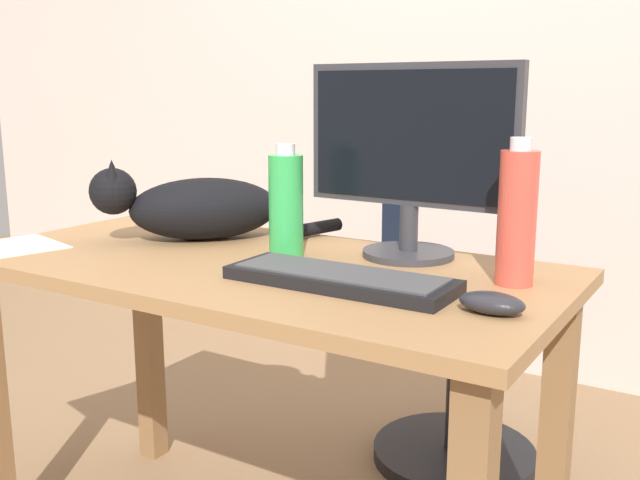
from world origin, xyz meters
TOP-DOWN VIEW (x-y plane):
  - back_wall at (0.00, 1.52)m, footprint 6.00×0.04m
  - desk at (0.00, 0.00)m, footprint 1.30×0.64m
  - office_chair at (0.16, 0.69)m, footprint 0.51×0.49m
  - monitor at (0.26, 0.21)m, footprint 0.48×0.20m
  - keyboard at (0.26, -0.08)m, footprint 0.44×0.15m
  - cat at (-0.26, 0.11)m, footprint 0.45×0.46m
  - computer_mouse at (0.55, -0.09)m, footprint 0.11×0.06m
  - water_bottle at (0.03, 0.07)m, footprint 0.08×0.08m
  - spray_bottle at (0.53, 0.11)m, footprint 0.07×0.07m

SIDE VIEW (x-z plane):
  - office_chair at x=0.16m, z-range -0.07..0.82m
  - desk at x=0.00m, z-range 0.25..0.98m
  - keyboard at x=0.26m, z-range 0.73..0.76m
  - computer_mouse at x=0.55m, z-range 0.73..0.77m
  - cat at x=-0.26m, z-range 0.72..0.91m
  - water_bottle at x=0.03m, z-range 0.73..0.97m
  - spray_bottle at x=0.53m, z-range 0.73..1.00m
  - monitor at x=0.26m, z-range 0.75..1.17m
  - back_wall at x=0.00m, z-range 0.00..2.60m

